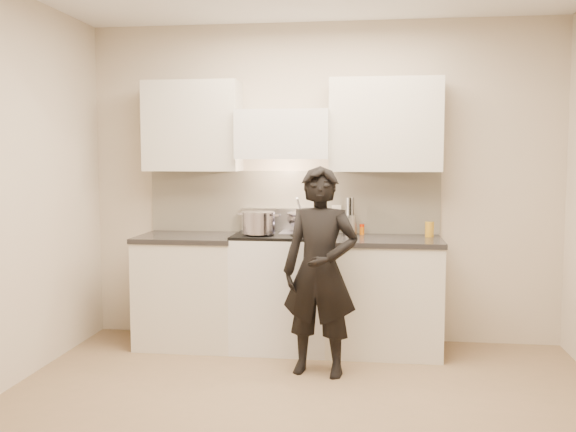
{
  "coord_description": "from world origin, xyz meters",
  "views": [
    {
      "loc": [
        0.42,
        -3.73,
        1.56
      ],
      "look_at": [
        -0.2,
        1.05,
        1.12
      ],
      "focal_mm": 40.0,
      "sensor_mm": 36.0,
      "label": 1
    }
  ],
  "objects_px": {
    "wok": "(308,219)",
    "utensil_crock": "(350,223)",
    "person": "(320,271)",
    "stove": "(282,290)",
    "counter_right": "(383,294)"
  },
  "relations": [
    {
      "from": "counter_right",
      "to": "wok",
      "type": "bearing_deg",
      "value": 167.09
    },
    {
      "from": "counter_right",
      "to": "utensil_crock",
      "type": "relative_size",
      "value": 2.96
    },
    {
      "from": "stove",
      "to": "person",
      "type": "bearing_deg",
      "value": -59.79
    },
    {
      "from": "utensil_crock",
      "to": "stove",
      "type": "bearing_deg",
      "value": -159.61
    },
    {
      "from": "utensil_crock",
      "to": "person",
      "type": "distance_m",
      "value": 0.89
    },
    {
      "from": "counter_right",
      "to": "utensil_crock",
      "type": "distance_m",
      "value": 0.66
    },
    {
      "from": "stove",
      "to": "wok",
      "type": "xyz_separation_m",
      "value": [
        0.2,
        0.14,
        0.58
      ]
    },
    {
      "from": "wok",
      "to": "person",
      "type": "relative_size",
      "value": 0.3
    },
    {
      "from": "stove",
      "to": "person",
      "type": "distance_m",
      "value": 0.78
    },
    {
      "from": "wok",
      "to": "utensil_crock",
      "type": "bearing_deg",
      "value": 9.59
    },
    {
      "from": "counter_right",
      "to": "person",
      "type": "xyz_separation_m",
      "value": [
        -0.46,
        -0.63,
        0.29
      ]
    },
    {
      "from": "wok",
      "to": "utensil_crock",
      "type": "height_order",
      "value": "wok"
    },
    {
      "from": "counter_right",
      "to": "person",
      "type": "bearing_deg",
      "value": -126.44
    },
    {
      "from": "stove",
      "to": "wok",
      "type": "bearing_deg",
      "value": 35.9
    },
    {
      "from": "counter_right",
      "to": "person",
      "type": "height_order",
      "value": "person"
    }
  ]
}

